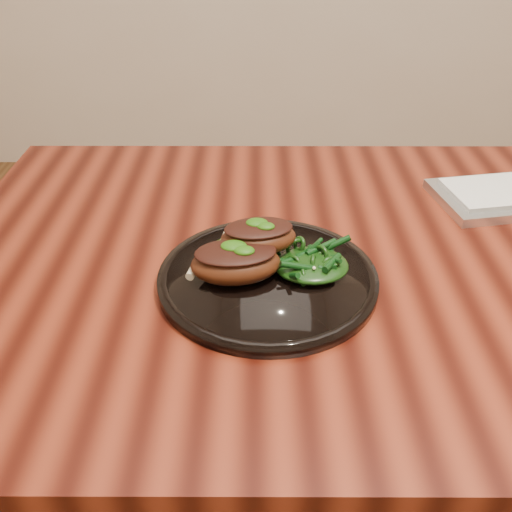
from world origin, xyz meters
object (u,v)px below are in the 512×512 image
at_px(greens_heap, 311,261).
at_px(lamb_chop_front, 235,262).
at_px(desk, 471,296).
at_px(plate, 268,278).

bearing_deg(greens_heap, lamb_chop_front, -171.19).
height_order(desk, plate, plate).
height_order(plate, lamb_chop_front, lamb_chop_front).
bearing_deg(lamb_chop_front, desk, 14.09).
relative_size(plate, greens_heap, 2.94).
xyz_separation_m(plate, lamb_chop_front, (-0.04, -0.01, 0.03)).
bearing_deg(lamb_chop_front, greens_heap, 8.81).
distance_m(desk, lamb_chop_front, 0.39).
bearing_deg(plate, desk, 14.16).
bearing_deg(greens_heap, plate, -174.81).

